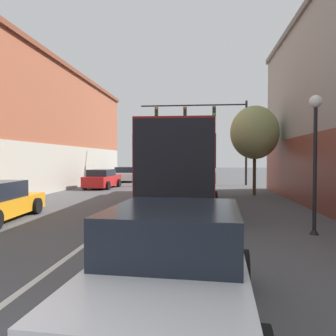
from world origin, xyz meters
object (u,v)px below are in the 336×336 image
object	(u,v)px
traffic_signal_gantry	(211,123)
bus	(182,164)
hatchback_foreground	(173,267)
parked_car_left_mid	(102,179)
street_lamp	(315,147)
street_tree_near	(255,133)
parked_car_left_near	(127,174)

from	to	relation	value
traffic_signal_gantry	bus	bearing A→B (deg)	-97.47
hatchback_foreground	parked_car_left_mid	size ratio (longest dim) A/B	1.01
parked_car_left_mid	street_lamp	bearing A→B (deg)	-139.74
street_lamp	street_tree_near	bearing A→B (deg)	90.57
parked_car_left_near	street_tree_near	world-z (taller)	street_tree_near
parked_car_left_mid	street_tree_near	distance (m)	11.29
parked_car_left_near	street_lamp	xyz separation A→B (m)	(10.25, -20.96, 1.78)
parked_car_left_near	street_tree_near	size ratio (longest dim) A/B	0.89
parked_car_left_near	street_tree_near	xyz separation A→B (m)	(10.15, -10.94, 2.99)
street_tree_near	parked_car_left_near	bearing A→B (deg)	132.87
hatchback_foreground	traffic_signal_gantry	bearing A→B (deg)	0.67
parked_car_left_near	bus	bearing A→B (deg)	-159.92
parked_car_left_near	traffic_signal_gantry	world-z (taller)	traffic_signal_gantry
bus	traffic_signal_gantry	bearing A→B (deg)	-8.50
hatchback_foreground	street_tree_near	world-z (taller)	street_tree_near
parked_car_left_mid	street_lamp	size ratio (longest dim) A/B	1.04
bus	traffic_signal_gantry	distance (m)	12.76
street_tree_near	parked_car_left_mid	bearing A→B (deg)	160.70
bus	hatchback_foreground	bearing A→B (deg)	-178.03
street_lamp	street_tree_near	xyz separation A→B (m)	(-0.10, 10.02, 1.21)
bus	parked_car_left_mid	bearing A→B (deg)	36.00
bus	street_tree_near	world-z (taller)	street_tree_near
bus	parked_car_left_near	size ratio (longest dim) A/B	2.29
traffic_signal_gantry	street_tree_near	bearing A→B (deg)	-72.53
parked_car_left_mid	hatchback_foreground	bearing A→B (deg)	-157.04
hatchback_foreground	parked_car_left_near	xyz separation A→B (m)	(-6.75, 26.21, -0.03)
parked_car_left_near	traffic_signal_gantry	bearing A→B (deg)	-115.39
hatchback_foreground	traffic_signal_gantry	distance (m)	23.19
traffic_signal_gantry	street_tree_near	xyz separation A→B (m)	(2.35, -7.48, -1.44)
hatchback_foreground	street_tree_near	size ratio (longest dim) A/B	0.78
bus	parked_car_left_near	xyz separation A→B (m)	(-6.20, 15.71, -1.23)
bus	traffic_signal_gantry	world-z (taller)	traffic_signal_gantry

